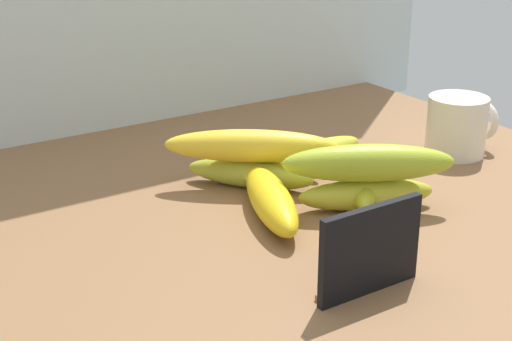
{
  "coord_description": "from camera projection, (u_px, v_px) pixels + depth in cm",
  "views": [
    {
      "loc": [
        -35.23,
        -63.57,
        38.3
      ],
      "look_at": [
        7.25,
        1.43,
        8.0
      ],
      "focal_mm": 53.73,
      "sensor_mm": 36.0,
      "label": 1
    }
  ],
  "objects": [
    {
      "name": "coffee_mug",
      "position": [
        458.0,
        125.0,
        1.02
      ],
      "size": [
        9.4,
        7.9,
        7.91
      ],
      "color": "silver",
      "rests_on": "counter_top"
    },
    {
      "name": "counter_top",
      "position": [
        206.0,
        245.0,
        0.81
      ],
      "size": [
        110.0,
        76.0,
        3.0
      ],
      "primitive_type": "cube",
      "color": "brown",
      "rests_on": "ground"
    },
    {
      "name": "banana_6",
      "position": [
        251.0,
        146.0,
        0.9
      ],
      "size": [
        18.9,
        15.23,
        3.91
      ],
      "primitive_type": "ellipsoid",
      "rotation": [
        0.0,
        0.0,
        2.51
      ],
      "color": "yellow",
      "rests_on": "banana_2"
    },
    {
      "name": "banana_7",
      "position": [
        368.0,
        163.0,
        0.84
      ],
      "size": [
        18.54,
        13.36,
        4.2
      ],
      "primitive_type": "ellipsoid",
      "rotation": [
        0.0,
        0.0,
        5.75
      ],
      "color": "#A1B528",
      "rests_on": "banana_1"
    },
    {
      "name": "banana_2",
      "position": [
        250.0,
        174.0,
        0.91
      ],
      "size": [
        12.49,
        14.34,
        3.35
      ],
      "primitive_type": "ellipsoid",
      "rotation": [
        0.0,
        0.0,
        2.25
      ],
      "color": "gold",
      "rests_on": "counter_top"
    },
    {
      "name": "banana_0",
      "position": [
        271.0,
        200.0,
        0.83
      ],
      "size": [
        10.04,
        17.5,
        4.21
      ],
      "primitive_type": "ellipsoid",
      "rotation": [
        0.0,
        0.0,
        4.35
      ],
      "color": "yellow",
      "rests_on": "counter_top"
    },
    {
      "name": "banana_5",
      "position": [
        305.0,
        159.0,
        0.96
      ],
      "size": [
        20.71,
        7.13,
        3.68
      ],
      "primitive_type": "ellipsoid",
      "rotation": [
        0.0,
        0.0,
        0.17
      ],
      "color": "gold",
      "rests_on": "counter_top"
    },
    {
      "name": "banana_4",
      "position": [
        259.0,
        155.0,
        0.98
      ],
      "size": [
        9.55,
        18.26,
        3.22
      ],
      "primitive_type": "ellipsoid",
      "rotation": [
        0.0,
        0.0,
        1.94
      ],
      "color": "#B0811D",
      "rests_on": "counter_top"
    },
    {
      "name": "banana_3",
      "position": [
        365.0,
        182.0,
        0.89
      ],
      "size": [
        12.67,
        13.58,
        3.53
      ],
      "primitive_type": "ellipsoid",
      "rotation": [
        0.0,
        0.0,
        0.84
      ],
      "color": "gold",
      "rests_on": "counter_top"
    },
    {
      "name": "banana_1",
      "position": [
        366.0,
        194.0,
        0.85
      ],
      "size": [
        15.62,
        9.5,
        3.52
      ],
      "primitive_type": "ellipsoid",
      "rotation": [
        0.0,
        0.0,
        5.87
      ],
      "color": "gold",
      "rests_on": "counter_top"
    },
    {
      "name": "chalkboard_sign",
      "position": [
        370.0,
        253.0,
        0.68
      ],
      "size": [
        11.0,
        1.8,
        8.4
      ],
      "color": "black",
      "rests_on": "counter_top"
    }
  ]
}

